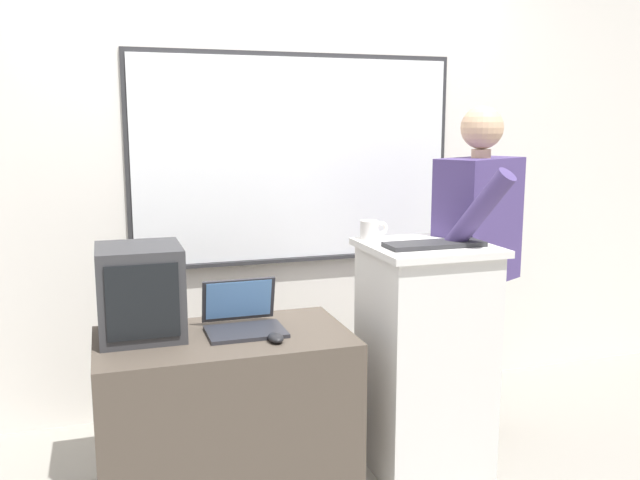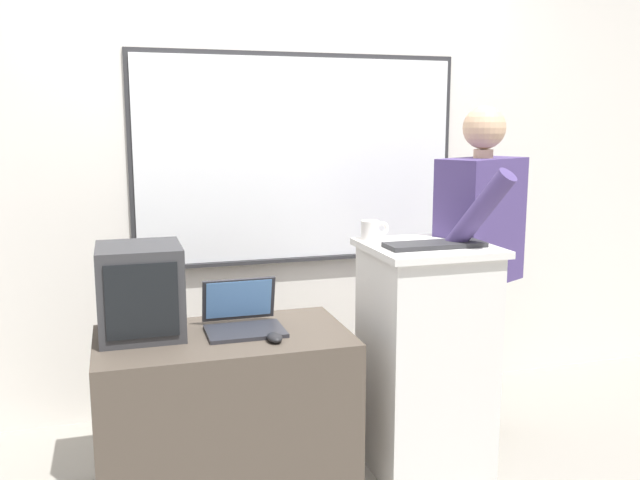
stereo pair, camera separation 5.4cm
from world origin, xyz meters
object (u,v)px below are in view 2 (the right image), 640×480
at_px(lectern_podium, 425,357).
at_px(laptop, 242,317).
at_px(side_desk, 225,414).
at_px(person_presenter, 480,251).
at_px(computer_mouse_by_laptop, 275,337).
at_px(crt_monitor, 140,291).
at_px(wireless_keyboard, 435,245).
at_px(coffee_mug, 371,230).

distance_m(lectern_podium, laptop, 0.83).
distance_m(lectern_podium, side_desk, 0.90).
bearing_deg(lectern_podium, person_presenter, 27.26).
height_order(lectern_podium, computer_mouse_by_laptop, lectern_podium).
distance_m(person_presenter, crt_monitor, 1.57).
bearing_deg(side_desk, laptop, 31.66).
bearing_deg(wireless_keyboard, coffee_mug, 126.09).
bearing_deg(coffee_mug, laptop, -171.28).
bearing_deg(crt_monitor, side_desk, -16.97).
xyz_separation_m(side_desk, laptop, (0.09, 0.06, 0.39)).
bearing_deg(lectern_podium, coffee_mug, 134.48).
bearing_deg(lectern_podium, side_desk, 177.25).
height_order(person_presenter, coffee_mug, person_presenter).
height_order(person_presenter, computer_mouse_by_laptop, person_presenter).
relative_size(person_presenter, wireless_keyboard, 3.80).
height_order(person_presenter, crt_monitor, person_presenter).
bearing_deg(wireless_keyboard, computer_mouse_by_laptop, -176.89).
bearing_deg(laptop, coffee_mug, 8.72).
relative_size(person_presenter, laptop, 5.10).
bearing_deg(computer_mouse_by_laptop, lectern_podium, 8.35).
relative_size(laptop, crt_monitor, 0.86).
relative_size(lectern_podium, coffee_mug, 7.89).
bearing_deg(lectern_podium, wireless_keyboard, -90.72).
height_order(laptop, wireless_keyboard, wireless_keyboard).
relative_size(wireless_keyboard, computer_mouse_by_laptop, 4.24).
height_order(crt_monitor, coffee_mug, coffee_mug).
xyz_separation_m(person_presenter, laptop, (-1.16, -0.09, -0.20)).
xyz_separation_m(laptop, computer_mouse_by_laptop, (0.09, -0.20, -0.03)).
height_order(computer_mouse_by_laptop, coffee_mug, coffee_mug).
distance_m(lectern_podium, crt_monitor, 1.26).
distance_m(wireless_keyboard, computer_mouse_by_laptop, 0.78).
height_order(side_desk, laptop, laptop).
height_order(wireless_keyboard, coffee_mug, coffee_mug).
distance_m(lectern_podium, coffee_mug, 0.61).
distance_m(person_presenter, coffee_mug, 0.57).
xyz_separation_m(lectern_podium, side_desk, (-0.89, 0.04, -0.17)).
height_order(wireless_keyboard, crt_monitor, crt_monitor).
height_order(laptop, coffee_mug, coffee_mug).
distance_m(side_desk, wireless_keyboard, 1.13).
distance_m(lectern_podium, person_presenter, 0.59).
relative_size(wireless_keyboard, crt_monitor, 1.15).
xyz_separation_m(lectern_podium, crt_monitor, (-1.20, 0.14, 0.36)).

